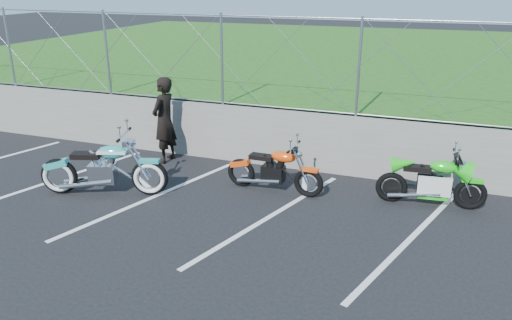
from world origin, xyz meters
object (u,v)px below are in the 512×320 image
(naked_orange, at_px, (275,171))
(sportbike_green, at_px, (433,183))
(person_standing, at_px, (164,120))
(cruiser_turquoise, at_px, (105,170))

(naked_orange, height_order, sportbike_green, sportbike_green)
(person_standing, bearing_deg, sportbike_green, 89.65)
(naked_orange, height_order, person_standing, person_standing)
(naked_orange, relative_size, sportbike_green, 1.02)
(sportbike_green, bearing_deg, naked_orange, -178.21)
(naked_orange, bearing_deg, sportbike_green, 9.89)
(naked_orange, xyz_separation_m, person_standing, (-2.91, 0.82, 0.55))
(cruiser_turquoise, distance_m, person_standing, 2.13)
(naked_orange, bearing_deg, cruiser_turquoise, -155.47)
(sportbike_green, xyz_separation_m, person_standing, (-5.83, 0.44, 0.54))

